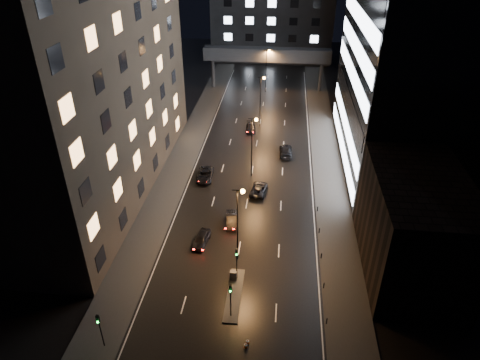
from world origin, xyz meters
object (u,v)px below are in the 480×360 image
at_px(car_toward_b, 286,151).
at_px(utility_cabinet, 233,275).
at_px(car_away_c, 205,175).
at_px(car_away_d, 251,128).
at_px(car_away_a, 201,239).
at_px(car_away_b, 232,220).
at_px(car_toward_a, 259,189).

bearing_deg(car_toward_b, utility_cabinet, 77.58).
bearing_deg(car_away_c, car_away_d, 70.59).
bearing_deg(car_toward_b, car_away_a, 65.41).
xyz_separation_m(car_away_a, utility_cabinet, (4.88, -6.05, 0.01)).
distance_m(car_away_d, utility_cabinet, 41.03).
bearing_deg(car_away_a, car_away_b, 61.70).
height_order(car_away_a, car_toward_a, car_away_a).
distance_m(car_toward_a, car_toward_b, 13.49).
bearing_deg(car_toward_b, car_away_c, 34.90).
bearing_deg(car_away_a, car_toward_b, 75.84).
relative_size(car_toward_a, utility_cabinet, 4.17).
relative_size(car_away_d, car_toward_b, 0.84).
bearing_deg(car_away_b, car_away_c, 109.34).
distance_m(car_away_c, car_toward_b, 16.05).
bearing_deg(car_away_a, car_away_d, 92.30).
bearing_deg(utility_cabinet, car_toward_b, 82.02).
bearing_deg(car_away_a, car_toward_a, 70.93).
height_order(car_away_b, car_away_d, car_away_b).
height_order(car_away_c, utility_cabinet, car_away_c).
relative_size(car_toward_a, car_toward_b, 0.89).
bearing_deg(car_toward_a, car_away_a, 70.97).
height_order(car_toward_a, utility_cabinet, car_toward_a).
xyz_separation_m(car_away_c, car_toward_a, (8.84, -3.14, -0.06)).
bearing_deg(car_away_a, car_away_c, 106.25).
relative_size(car_away_b, car_toward_a, 0.87).
distance_m(car_away_b, car_toward_a, 8.80).
distance_m(car_away_d, car_toward_a, 22.38).
bearing_deg(utility_cabinet, car_away_c, 110.07).
bearing_deg(car_toward_a, car_away_c, -11.69).
bearing_deg(car_away_b, car_away_a, -133.41).
relative_size(car_away_b, car_away_d, 0.92).
xyz_separation_m(car_away_d, car_toward_b, (6.99, -9.25, 0.12)).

